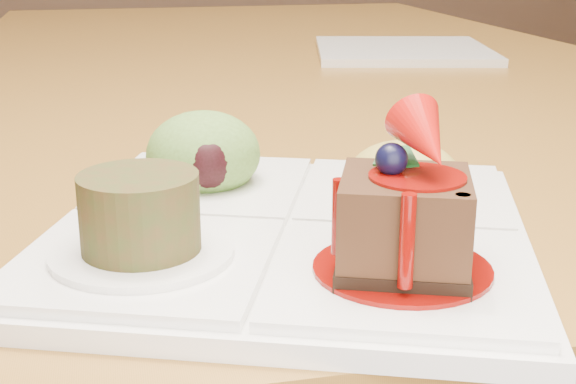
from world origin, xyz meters
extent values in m
cube|color=brown|center=(0.00, 0.00, 0.73)|extent=(1.00, 1.80, 0.04)
cylinder|color=brown|center=(-0.44, 0.84, 0.35)|extent=(0.06, 0.06, 0.71)
cylinder|color=brown|center=(0.44, 0.84, 0.35)|extent=(0.06, 0.06, 0.71)
cylinder|color=#331A11|center=(-0.48, 0.45, 0.24)|extent=(0.04, 0.04, 0.48)
cylinder|color=#331A11|center=(0.46, 0.07, 0.22)|extent=(0.04, 0.04, 0.43)
cube|color=white|center=(-0.18, -0.75, 0.76)|extent=(0.37, 0.37, 0.01)
cube|color=white|center=(-0.14, -0.84, 0.77)|extent=(0.17, 0.17, 0.01)
cube|color=white|center=(-0.26, -0.79, 0.77)|extent=(0.17, 0.17, 0.01)
cube|color=white|center=(-0.22, -0.66, 0.77)|extent=(0.17, 0.17, 0.01)
cube|color=white|center=(-0.09, -0.71, 0.77)|extent=(0.17, 0.17, 0.01)
cylinder|color=#680703|center=(-0.14, -0.84, 0.77)|extent=(0.09, 0.09, 0.00)
cube|color=black|center=(-0.14, -0.84, 0.77)|extent=(0.08, 0.08, 0.01)
cube|color=#39200F|center=(-0.14, -0.84, 0.80)|extent=(0.08, 0.08, 0.04)
cylinder|color=#680703|center=(-0.14, -0.84, 0.82)|extent=(0.05, 0.05, 0.00)
sphere|color=black|center=(-0.14, -0.83, 0.83)|extent=(0.02, 0.02, 0.02)
cone|color=#AF100B|center=(-0.13, -0.85, 0.84)|extent=(0.03, 0.05, 0.04)
cube|color=#104216|center=(-0.13, -0.83, 0.82)|extent=(0.01, 0.02, 0.01)
cube|color=#104216|center=(-0.14, -0.82, 0.82)|extent=(0.02, 0.02, 0.01)
cylinder|color=#680703|center=(-0.15, -0.87, 0.80)|extent=(0.01, 0.01, 0.05)
cylinder|color=#680703|center=(-0.12, -0.87, 0.80)|extent=(0.01, 0.01, 0.04)
cylinder|color=#680703|center=(-0.17, -0.83, 0.80)|extent=(0.01, 0.01, 0.04)
cylinder|color=white|center=(-0.26, -0.79, 0.77)|extent=(0.10, 0.10, 0.00)
cylinder|color=#452813|center=(-0.26, -0.79, 0.79)|extent=(0.06, 0.06, 0.04)
cylinder|color=#4E2410|center=(-0.26, -0.79, 0.81)|extent=(0.05, 0.05, 0.00)
ellipsoid|color=#5F923B|center=(-0.22, -0.66, 0.79)|extent=(0.08, 0.08, 0.06)
ellipsoid|color=black|center=(-0.22, -0.69, 0.79)|extent=(0.04, 0.03, 0.03)
ellipsoid|color=#AF973F|center=(-0.09, -0.71, 0.78)|extent=(0.07, 0.07, 0.04)
cube|color=#C3520E|center=(-0.07, -0.70, 0.78)|extent=(0.02, 0.02, 0.02)
cube|color=#3D6A17|center=(-0.08, -0.69, 0.78)|extent=(0.02, 0.02, 0.01)
cube|color=#C3520E|center=(-0.09, -0.70, 0.78)|extent=(0.02, 0.02, 0.02)
cube|color=#3D6A17|center=(-0.10, -0.71, 0.78)|extent=(0.02, 0.02, 0.02)
cube|color=#C3520E|center=(-0.10, -0.72, 0.78)|extent=(0.02, 0.02, 0.02)
cube|color=#3D6A17|center=(-0.09, -0.72, 0.78)|extent=(0.02, 0.02, 0.02)
cube|color=#C3520E|center=(-0.08, -0.72, 0.79)|extent=(0.02, 0.02, 0.02)
cube|color=white|center=(0.18, 0.00, 0.76)|extent=(0.32, 0.32, 0.01)
camera|label=1|loc=(-0.28, -1.19, 0.93)|focal=50.00mm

